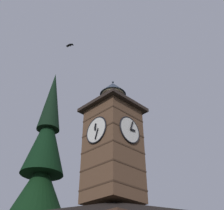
% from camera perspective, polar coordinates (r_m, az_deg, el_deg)
% --- Properties ---
extents(clock_tower, '(3.72, 3.72, 9.41)m').
position_cam_1_polar(clock_tower, '(19.38, 0.21, -7.81)').
color(clock_tower, brown).
rests_on(clock_tower, building_main).
extents(pine_tree_behind, '(5.85, 5.85, 18.49)m').
position_cam_1_polar(pine_tree_behind, '(21.19, -14.82, -18.53)').
color(pine_tree_behind, '#473323').
rests_on(pine_tree_behind, ground_plane).
extents(flying_bird_low, '(0.36, 0.57, 0.13)m').
position_cam_1_polar(flying_bird_low, '(20.69, -8.52, 11.92)').
color(flying_bird_low, black).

